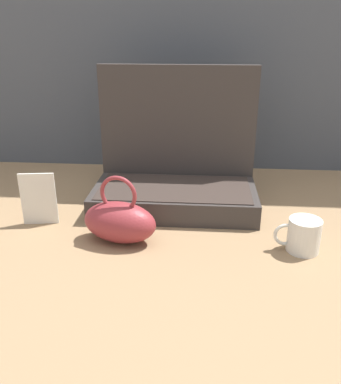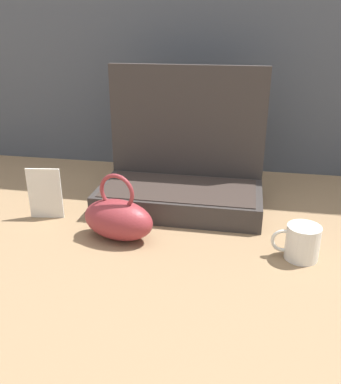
% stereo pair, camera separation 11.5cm
% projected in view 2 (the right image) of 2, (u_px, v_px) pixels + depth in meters
% --- Properties ---
extents(ground_plane, '(6.00, 6.00, 0.00)m').
position_uv_depth(ground_plane, '(172.00, 227.00, 1.21)').
color(ground_plane, '#8C6D4C').
extents(open_suitcase, '(0.52, 0.28, 0.44)m').
position_uv_depth(open_suitcase, '(181.00, 175.00, 1.33)').
color(open_suitcase, '#332D2B').
rests_on(open_suitcase, ground_plane).
extents(teal_pouch_handbag, '(0.22, 0.15, 0.19)m').
position_uv_depth(teal_pouch_handbag, '(118.00, 219.00, 1.13)').
color(teal_pouch_handbag, maroon).
rests_on(teal_pouch_handbag, ground_plane).
extents(coffee_mug, '(0.12, 0.08, 0.09)m').
position_uv_depth(coffee_mug, '(302.00, 242.00, 1.04)').
color(coffee_mug, silver).
rests_on(coffee_mug, ground_plane).
extents(info_card_left, '(0.10, 0.02, 0.16)m').
position_uv_depth(info_card_left, '(45.00, 194.00, 1.24)').
color(info_card_left, silver).
rests_on(info_card_left, ground_plane).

